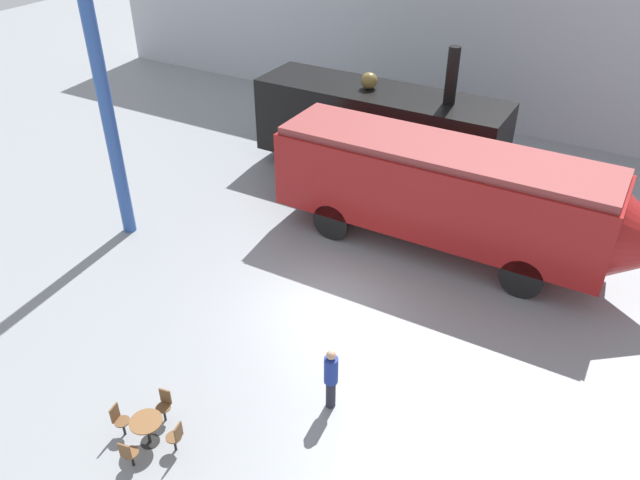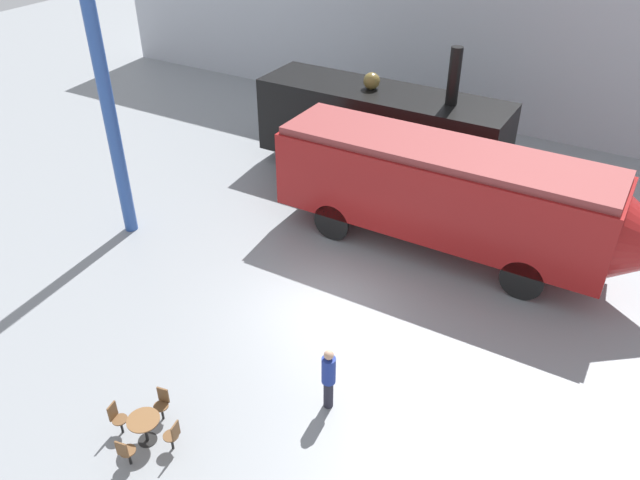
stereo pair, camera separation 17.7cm
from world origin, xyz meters
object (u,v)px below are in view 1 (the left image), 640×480
(cafe_table_mid, at_px, (147,426))
(visitor_person, at_px, (331,376))
(streamlined_locomotive, at_px, (463,194))
(steam_locomotive, at_px, (379,127))

(cafe_table_mid, relative_size, visitor_person, 0.42)
(streamlined_locomotive, height_order, visitor_person, streamlined_locomotive)
(visitor_person, bearing_deg, cafe_table_mid, -135.49)
(streamlined_locomotive, bearing_deg, steam_locomotive, 141.04)
(steam_locomotive, relative_size, cafe_table_mid, 13.15)
(steam_locomotive, height_order, visitor_person, steam_locomotive)
(steam_locomotive, relative_size, visitor_person, 5.48)
(visitor_person, bearing_deg, streamlined_locomotive, 87.14)
(streamlined_locomotive, relative_size, cafe_table_mid, 17.08)
(streamlined_locomotive, bearing_deg, cafe_table_mid, -107.65)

